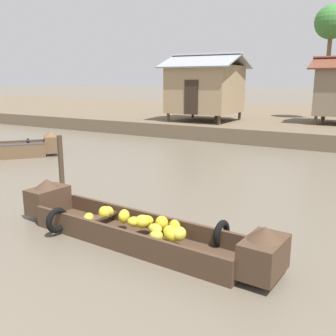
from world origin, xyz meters
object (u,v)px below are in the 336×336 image
(stilt_house_left, at_px, (205,88))
(mooring_post, at_px, (61,163))
(palm_tree_mid, at_px, (331,24))
(banana_boat, at_px, (137,228))
(vendor_person, at_px, (217,106))

(stilt_house_left, distance_m, mooring_post, 12.90)
(stilt_house_left, bearing_deg, palm_tree_mid, 36.29)
(banana_boat, distance_m, stilt_house_left, 15.66)
(stilt_house_left, height_order, mooring_post, stilt_house_left)
(stilt_house_left, xyz_separation_m, mooring_post, (1.59, -12.67, -1.79))
(stilt_house_left, bearing_deg, vendor_person, -33.22)
(banana_boat, distance_m, vendor_person, 14.56)
(stilt_house_left, xyz_separation_m, vendor_person, (1.06, -0.69, -0.91))
(banana_boat, relative_size, stilt_house_left, 1.36)
(banana_boat, distance_m, mooring_post, 4.27)
(banana_boat, height_order, mooring_post, mooring_post)
(palm_tree_mid, xyz_separation_m, vendor_person, (-4.66, -4.89, -4.39))
(banana_boat, xyz_separation_m, mooring_post, (-3.82, 1.85, 0.48))
(palm_tree_mid, bearing_deg, banana_boat, -90.94)
(palm_tree_mid, height_order, vendor_person, palm_tree_mid)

